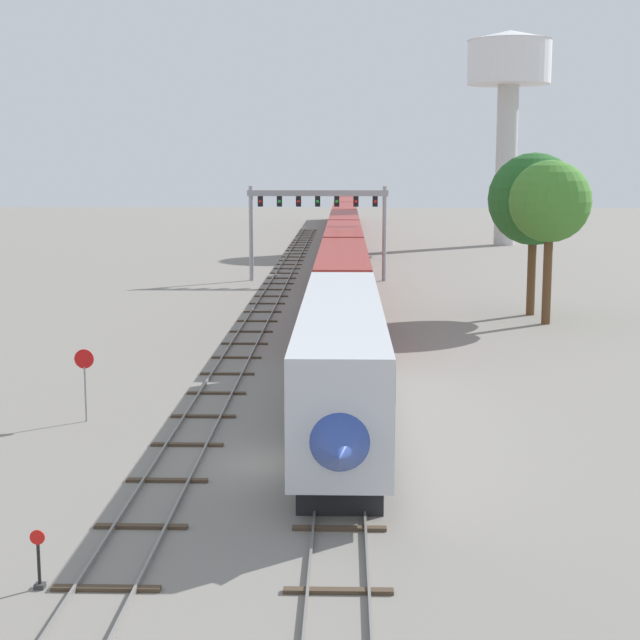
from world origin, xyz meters
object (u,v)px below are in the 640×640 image
at_px(signal_gantry, 318,211).
at_px(water_tower, 509,76).
at_px(trackside_tree_left, 550,202).
at_px(trackside_tree_mid, 534,200).
at_px(stop_sign, 85,375).
at_px(passenger_train, 344,234).
at_px(switch_stand, 39,568).

distance_m(signal_gantry, water_tower, 47.23).
relative_size(water_tower, trackside_tree_left, 2.55).
xyz_separation_m(signal_gantry, trackside_tree_left, (15.08, -22.93, 1.61)).
bearing_deg(trackside_tree_mid, trackside_tree_left, -85.86).
height_order(stop_sign, trackside_tree_mid, trackside_tree_mid).
bearing_deg(trackside_tree_mid, passenger_train, 107.64).
xyz_separation_m(water_tower, trackside_tree_left, (-7.24, -61.88, -13.09)).
bearing_deg(trackside_tree_mid, switch_stand, -114.39).
bearing_deg(trackside_tree_left, water_tower, 83.33).
distance_m(stop_sign, trackside_tree_mid, 36.53).
xyz_separation_m(switch_stand, stop_sign, (-2.90, 15.22, 1.35)).
xyz_separation_m(water_tower, trackside_tree_mid, (-7.51, -58.09, -13.06)).
relative_size(stop_sign, trackside_tree_mid, 0.27).
relative_size(signal_gantry, stop_sign, 4.20).
height_order(switch_stand, trackside_tree_mid, trackside_tree_mid).
bearing_deg(water_tower, passenger_train, -137.18).
relative_size(signal_gantry, water_tower, 0.46).
bearing_deg(stop_sign, water_tower, 70.77).
relative_size(switch_stand, trackside_tree_left, 0.14).
distance_m(signal_gantry, trackside_tree_left, 27.49).
height_order(signal_gantry, trackside_tree_mid, trackside_tree_mid).
relative_size(passenger_train, switch_stand, 108.29).
distance_m(switch_stand, trackside_tree_left, 44.88).
distance_m(passenger_train, trackside_tree_left, 45.42).
height_order(stop_sign, trackside_tree_left, trackside_tree_left).
height_order(passenger_train, stop_sign, passenger_train).
height_order(switch_stand, stop_sign, stop_sign).
relative_size(water_tower, switch_stand, 17.88).
xyz_separation_m(stop_sign, trackside_tree_mid, (22.56, 28.14, 5.81)).
bearing_deg(water_tower, trackside_tree_left, -96.67).
bearing_deg(water_tower, switch_stand, -104.99).
bearing_deg(passenger_train, switch_stand, -94.90).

